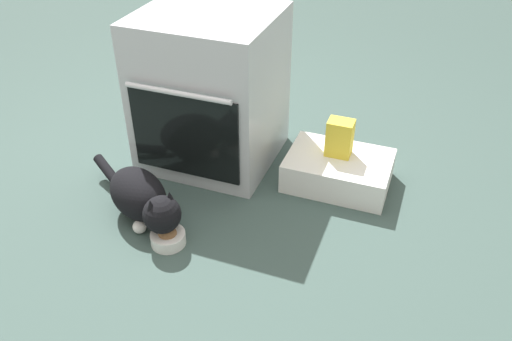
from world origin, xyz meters
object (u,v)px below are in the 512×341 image
Objects in this scene: food_bowl at (168,237)px; snack_bag at (340,138)px; pantry_cabinet at (338,170)px; oven at (211,90)px; cat at (142,198)px.

snack_bag is at bearing 51.86° from food_bowl.
oven is at bearing 178.37° from pantry_cabinet.
snack_bag is (-0.01, 0.03, 0.16)m from pantry_cabinet.
food_bowl is 0.23× the size of cat.
oven is at bearing 113.83° from cat.
pantry_cabinet is 2.72× the size of snack_bag.
snack_bag is at bearing 70.31° from cat.
cat is at bearing -96.55° from oven.
oven is 1.20× the size of cat.
pantry_cabinet is 0.17m from snack_bag.
snack_bag reaches higher than pantry_cabinet.
cat is (-0.74, -0.57, 0.05)m from pantry_cabinet.
snack_bag is (0.72, 0.60, 0.11)m from cat.
oven is 0.67m from snack_bag.
cat is (-0.07, -0.59, -0.26)m from oven.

